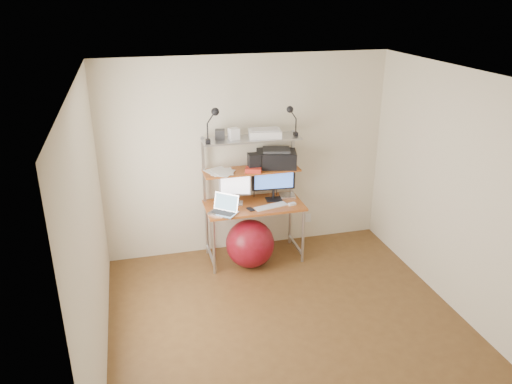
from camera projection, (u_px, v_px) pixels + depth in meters
room at (292, 214)px, 4.65m from camera, size 3.60×3.60×3.60m
computer_desk at (253, 186)px, 6.11m from camera, size 1.20×0.60×1.57m
wall_outlet at (308, 218)px, 6.81m from camera, size 0.08×0.01×0.12m
monitor_silver at (235, 186)px, 6.08m from camera, size 0.38×0.18×0.44m
monitor_black at (274, 179)px, 6.17m from camera, size 0.54×0.17×0.54m
laptop at (225, 209)px, 5.89m from camera, size 0.40×0.40×0.28m
keyboard at (271, 206)px, 6.06m from camera, size 0.44×0.22×0.01m
mouse at (292, 204)px, 6.11m from camera, size 0.10×0.08×0.03m
mac_mini at (287, 196)px, 6.34m from camera, size 0.22×0.22×0.04m
phone at (251, 209)px, 5.98m from camera, size 0.09×0.13×0.01m
printer at (276, 158)px, 6.15m from camera, size 0.55×0.44×0.23m
nas_cube at (254, 162)px, 6.04m from camera, size 0.14×0.14×0.21m
red_box at (253, 170)px, 6.00m from camera, size 0.22×0.18×0.05m
scanner at (265, 133)px, 5.96m from camera, size 0.41×0.30×0.10m
box_white at (234, 134)px, 5.85m from camera, size 0.14×0.12×0.13m
box_grey at (220, 134)px, 5.88m from camera, size 0.13×0.13×0.11m
clip_lamp_left at (214, 118)px, 5.62m from camera, size 0.16×0.09×0.41m
clip_lamp_right at (291, 114)px, 5.90m from camera, size 0.15×0.08×0.37m
exercise_ball at (250, 244)px, 6.12m from camera, size 0.60×0.60×0.60m
paper_stack at (221, 172)px, 5.99m from camera, size 0.39×0.41×0.02m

